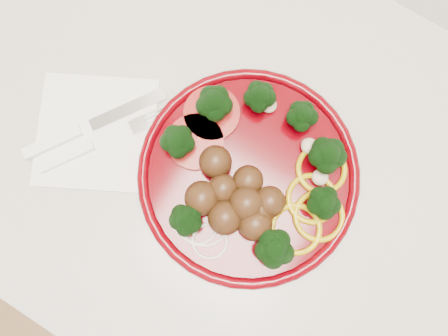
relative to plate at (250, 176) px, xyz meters
The scene contains 5 objects.
counter 0.49m from the plate, ahead, with size 2.40×0.60×0.90m.
plate is the anchor object (origin of this frame).
napkin 0.21m from the plate, 164.91° to the right, with size 0.15×0.15×0.00m, color white.
knife 0.23m from the plate, 162.94° to the right, with size 0.12×0.17×0.01m.
fork 0.22m from the plate, 157.29° to the right, with size 0.10×0.15×0.01m.
Camera 1 is at (-0.14, 1.60, 1.45)m, focal length 35.00 mm.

